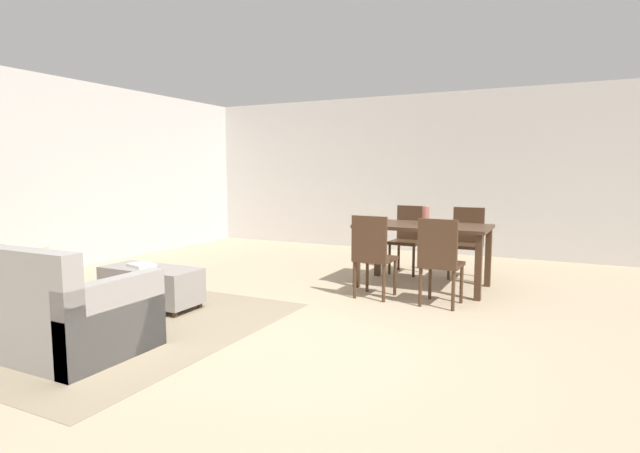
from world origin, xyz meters
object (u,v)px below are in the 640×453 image
Objects in this scene: ottoman_table at (151,284)px; dining_chair_far_right at (467,238)px; dining_chair_near_right at (440,257)px; book_on_ottoman at (142,265)px; dining_chair_near_left at (372,252)px; dining_chair_far_left at (408,235)px; dining_table at (423,233)px; vase_centerpiece at (426,216)px; couch at (17,307)px.

ottoman_table is 1.14× the size of dining_chair_far_right.
dining_chair_near_right is at bearing 26.61° from ottoman_table.
ottoman_table is 0.22m from book_on_ottoman.
dining_chair_near_left and dining_chair_far_left have the same top height.
vase_centerpiece reaches higher than dining_table.
dining_chair_near_right is at bearing -89.55° from dining_chair_far_right.
dining_chair_far_right is 0.96m from vase_centerpiece.
dining_chair_near_right is (2.84, 2.60, 0.22)m from couch.
ottoman_table is (0.19, 1.27, -0.06)m from couch.
dining_chair_far_right is 4.03m from book_on_ottoman.
vase_centerpiece reaches higher than dining_chair_near_left.
dining_chair_near_right is 3.07m from book_on_ottoman.
dining_chair_near_left is 1.00× the size of dining_chair_far_left.
couch is 2.13× the size of ottoman_table.
dining_chair_near_right is (0.39, -0.81, -0.14)m from dining_table.
dining_chair_near_right reaches higher than couch.
dining_table is at bearing 42.13° from book_on_ottoman.
vase_centerpiece is 0.83× the size of book_on_ottoman.
dining_chair_near_left reaches higher than ottoman_table.
couch is 1.29m from ottoman_table.
couch is at bearing -125.77° from dining_table.
dining_chair_far_left is 0.97m from vase_centerpiece.
ottoman_table is at bearing -136.64° from dining_table.
dining_chair_near_left is 1.75m from dining_chair_far_right.
dining_chair_far_right is at bearing 48.06° from ottoman_table.
couch reaches higher than ottoman_table.
couch is at bearing -126.33° from vase_centerpiece.
dining_table is 0.21m from vase_centerpiece.
couch is 4.21m from dining_table.
vase_centerpiece is at bearing 53.67° from couch.
book_on_ottoman is at bearing -124.11° from dining_chair_far_left.
dining_table is 0.91m from dining_chair_near_right.
dining_chair_near_right reaches higher than dining_table.
dining_chair_far_right is at bearing 90.45° from dining_chair_near_right.
dining_chair_near_left and dining_chair_far_right have the same top height.
couch is 5.07m from dining_chair_far_right.
dining_chair_near_right is at bearing -63.31° from dining_chair_far_left.
dining_chair_far_left reaches higher than ottoman_table.
ottoman_table is at bearing -137.39° from vase_centerpiece.
dining_chair_far_left is 3.54× the size of book_on_ottoman.
dining_chair_far_right is at bearing 56.07° from couch.
dining_chair_near_left is 4.25× the size of vase_centerpiece.
dining_chair_near_left reaches higher than dining_table.
dining_chair_near_right is at bearing 42.44° from couch.
couch is 2.43× the size of dining_chair_far_right.
book_on_ottoman is (-2.38, -2.15, -0.23)m from dining_table.
book_on_ottoman is (0.08, 1.26, 0.13)m from couch.
dining_chair_near_left is at bearing -114.40° from dining_chair_far_right.
book_on_ottoman is at bearing -133.02° from dining_chair_far_right.
ottoman_table is 3.46m from dining_chair_far_left.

